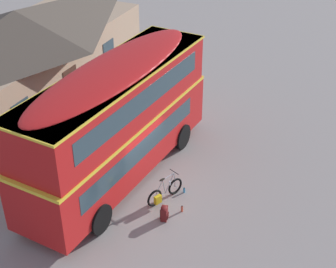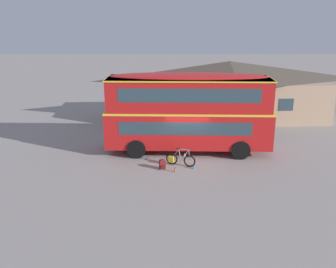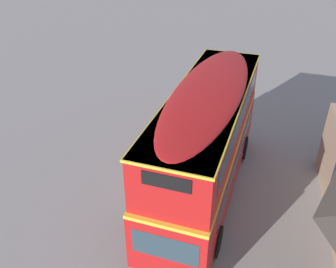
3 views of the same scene
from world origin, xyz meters
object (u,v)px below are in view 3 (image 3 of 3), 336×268
Objects in this scene: double_decker_bus at (206,138)px; water_bottle_red_squeeze at (140,165)px; backpack_on_ground at (152,155)px; water_bottle_blue_sports at (140,180)px; touring_bicycle at (156,167)px.

water_bottle_red_squeeze is at bearing -106.07° from double_decker_bus.
backpack_on_ground is 2.60× the size of water_bottle_blue_sports.
double_decker_bus is 3.27m from touring_bicycle.
double_decker_bus is 3.74m from water_bottle_blue_sports.
double_decker_bus is 4.12m from water_bottle_red_squeeze.
touring_bicycle reaches higher than water_bottle_red_squeeze.
double_decker_bus is at bearing 73.93° from water_bottle_red_squeeze.
touring_bicycle reaches higher than water_bottle_blue_sports.
touring_bicycle is 0.93m from water_bottle_blue_sports.
water_bottle_red_squeeze is 1.14× the size of water_bottle_blue_sports.
water_bottle_blue_sports is at bearing -32.01° from touring_bicycle.
double_decker_bus is 17.09× the size of backpack_on_ground.
water_bottle_red_squeeze reaches higher than water_bottle_blue_sports.
water_bottle_blue_sports is (1.03, 0.39, -0.02)m from water_bottle_red_squeeze.
double_decker_bus reaches higher than touring_bicycle.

